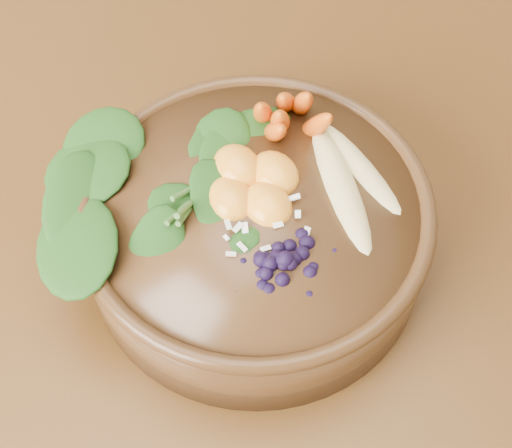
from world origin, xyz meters
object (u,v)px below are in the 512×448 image
at_px(dining_table, 173,241).
at_px(carrot_cluster, 289,88).
at_px(banana_halves, 353,166).
at_px(mandarin_cluster, 252,174).
at_px(stoneware_bowl, 256,230).
at_px(kale_heap, 182,144).
at_px(blueberry_pile, 283,250).

distance_m(dining_table, carrot_cluster, 0.24).
distance_m(banana_halves, mandarin_cluster, 0.08).
xyz_separation_m(dining_table, stoneware_bowl, (0.04, -0.11, 0.13)).
bearing_deg(mandarin_cluster, banana_halves, -23.12).
bearing_deg(kale_heap, banana_halves, -36.92).
xyz_separation_m(stoneware_bowl, carrot_cluster, (0.07, 0.07, 0.08)).
bearing_deg(mandarin_cluster, stoneware_bowl, -109.71).
bearing_deg(kale_heap, mandarin_cluster, -55.15).
height_order(dining_table, blueberry_pile, blueberry_pile).
height_order(carrot_cluster, mandarin_cluster, carrot_cluster).
height_order(carrot_cluster, blueberry_pile, carrot_cluster).
relative_size(dining_table, banana_halves, 9.94).
bearing_deg(banana_halves, mandarin_cluster, 170.25).
bearing_deg(dining_table, blueberry_pile, -79.87).
bearing_deg(stoneware_bowl, kale_heap, 113.50).
bearing_deg(mandarin_cluster, blueberry_pile, -102.64).
height_order(carrot_cluster, banana_halves, carrot_cluster).
bearing_deg(carrot_cluster, stoneware_bowl, -123.69).
bearing_deg(banana_halves, stoneware_bowl, -177.26).
bearing_deg(blueberry_pile, banana_halves, 25.12).
xyz_separation_m(dining_table, mandarin_cluster, (0.05, -0.09, 0.19)).
distance_m(dining_table, mandarin_cluster, 0.22).
xyz_separation_m(kale_heap, blueberry_pile, (0.02, -0.13, -0.00)).
xyz_separation_m(banana_halves, mandarin_cluster, (-0.08, 0.03, 0.00)).
bearing_deg(banana_halves, carrot_cluster, 113.06).
bearing_deg(stoneware_bowl, banana_halves, -10.63).
height_order(dining_table, mandarin_cluster, mandarin_cluster).
distance_m(stoneware_bowl, blueberry_pile, 0.09).
relative_size(dining_table, kale_heap, 8.23).
bearing_deg(blueberry_pile, stoneware_bowl, 79.49).
relative_size(dining_table, mandarin_cluster, 17.01).
bearing_deg(dining_table, kale_heap, -74.24).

